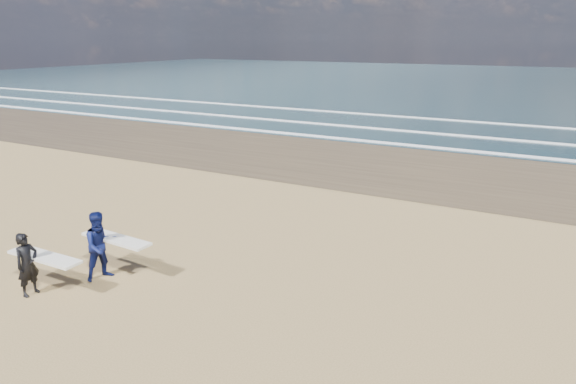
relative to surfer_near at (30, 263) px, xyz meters
The scene contains 2 objects.
surfer_near is the anchor object (origin of this frame).
surfer_far 1.74m from the surfer_near, 59.40° to the left, with size 2.22×1.22×1.88m.
Camera 1 is at (10.89, -7.35, 6.24)m, focal length 32.00 mm.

